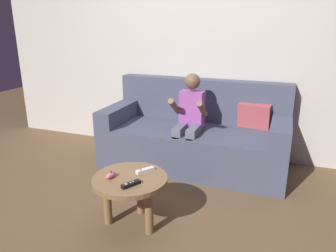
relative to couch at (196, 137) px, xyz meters
name	(u,v)px	position (x,y,z in m)	size (l,w,h in m)	color
ground_plane	(129,222)	(-0.17, -1.20, -0.30)	(9.64, 9.64, 0.00)	brown
wall_back	(193,40)	(-0.17, 0.39, 0.95)	(4.82, 0.05, 2.50)	beige
couch	(196,137)	(0.00, 0.00, 0.00)	(1.84, 0.80, 0.86)	#474C60
person_seated_on_couch	(189,118)	(-0.02, -0.18, 0.25)	(0.33, 0.40, 0.97)	slate
coffee_table	(131,186)	(-0.14, -1.21, 0.01)	(0.53, 0.53, 0.38)	brown
game_remote_white_near_edge	(145,170)	(-0.08, -1.10, 0.10)	(0.11, 0.13, 0.03)	white
nunchuk_pink	(111,175)	(-0.26, -1.27, 0.11)	(0.06, 0.10, 0.05)	pink
game_remote_black_far_corner	(131,184)	(-0.08, -1.32, 0.10)	(0.10, 0.14, 0.03)	black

